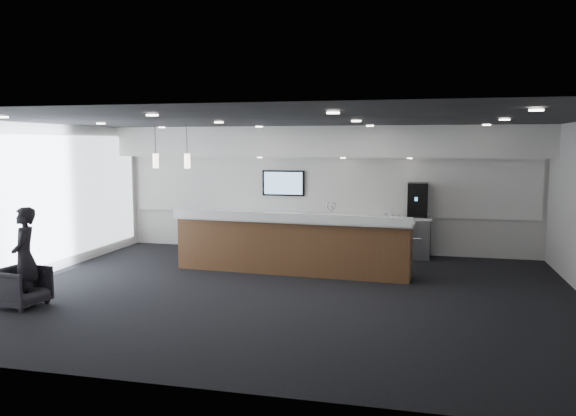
% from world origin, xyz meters
% --- Properties ---
extents(ground, '(10.00, 10.00, 0.00)m').
position_xyz_m(ground, '(0.00, 0.00, 0.00)').
color(ground, black).
rests_on(ground, ground).
extents(ceiling, '(10.00, 8.00, 0.02)m').
position_xyz_m(ceiling, '(0.00, 0.00, 3.00)').
color(ceiling, black).
rests_on(ceiling, back_wall).
extents(back_wall, '(10.00, 0.02, 3.00)m').
position_xyz_m(back_wall, '(0.00, 4.00, 1.50)').
color(back_wall, silver).
rests_on(back_wall, ground).
extents(left_wall, '(0.02, 8.00, 3.00)m').
position_xyz_m(left_wall, '(-5.00, 0.00, 1.50)').
color(left_wall, silver).
rests_on(left_wall, ground).
extents(soffit_bulkhead, '(10.00, 0.90, 0.70)m').
position_xyz_m(soffit_bulkhead, '(0.00, 3.55, 2.65)').
color(soffit_bulkhead, white).
rests_on(soffit_bulkhead, back_wall).
extents(alcove_panel, '(9.80, 0.06, 1.40)m').
position_xyz_m(alcove_panel, '(0.00, 3.97, 1.60)').
color(alcove_panel, white).
rests_on(alcove_panel, back_wall).
extents(window_blinds_wall, '(0.04, 7.36, 2.55)m').
position_xyz_m(window_blinds_wall, '(-4.96, 0.00, 1.50)').
color(window_blinds_wall, white).
rests_on(window_blinds_wall, left_wall).
extents(back_credenza, '(5.06, 0.66, 0.95)m').
position_xyz_m(back_credenza, '(-0.00, 3.64, 0.48)').
color(back_credenza, gray).
rests_on(back_credenza, ground).
extents(wall_tv, '(1.05, 0.08, 0.62)m').
position_xyz_m(wall_tv, '(-1.00, 3.91, 1.65)').
color(wall_tv, black).
rests_on(wall_tv, back_wall).
extents(pendant_left, '(0.12, 0.12, 0.30)m').
position_xyz_m(pendant_left, '(-2.40, 0.80, 2.25)').
color(pendant_left, '#FFEBC6').
rests_on(pendant_left, ceiling).
extents(pendant_right, '(0.12, 0.12, 0.30)m').
position_xyz_m(pendant_right, '(-3.10, 0.80, 2.25)').
color(pendant_right, '#FFEBC6').
rests_on(pendant_right, ceiling).
extents(ceiling_can_lights, '(7.00, 5.00, 0.02)m').
position_xyz_m(ceiling_can_lights, '(0.00, 0.00, 2.97)').
color(ceiling_can_lights, silver).
rests_on(ceiling_can_lights, ceiling).
extents(service_counter, '(4.88, 1.09, 1.49)m').
position_xyz_m(service_counter, '(-0.25, 1.55, 0.58)').
color(service_counter, '#592F1D').
rests_on(service_counter, ground).
extents(coffee_machine, '(0.45, 0.58, 0.78)m').
position_xyz_m(coffee_machine, '(2.20, 3.66, 1.34)').
color(coffee_machine, black).
rests_on(coffee_machine, back_credenza).
extents(info_sign_left, '(0.17, 0.03, 0.23)m').
position_xyz_m(info_sign_left, '(-0.46, 3.57, 1.06)').
color(info_sign_left, white).
rests_on(info_sign_left, back_credenza).
extents(info_sign_right, '(0.20, 0.05, 0.26)m').
position_xyz_m(info_sign_right, '(1.51, 3.56, 1.08)').
color(info_sign_right, white).
rests_on(info_sign_right, back_credenza).
extents(armchair, '(0.79, 0.77, 0.64)m').
position_xyz_m(armchair, '(-3.91, -1.81, 0.32)').
color(armchair, black).
rests_on(armchair, ground).
extents(lounge_guest, '(0.61, 0.70, 1.60)m').
position_xyz_m(lounge_guest, '(-3.87, -1.74, 0.80)').
color(lounge_guest, black).
rests_on(lounge_guest, ground).
extents(cup_0, '(0.09, 0.09, 0.09)m').
position_xyz_m(cup_0, '(1.89, 3.56, 0.99)').
color(cup_0, white).
rests_on(cup_0, back_credenza).
extents(cup_1, '(0.13, 0.13, 0.09)m').
position_xyz_m(cup_1, '(1.75, 3.56, 0.99)').
color(cup_1, white).
rests_on(cup_1, back_credenza).
extents(cup_2, '(0.11, 0.11, 0.09)m').
position_xyz_m(cup_2, '(1.61, 3.56, 0.99)').
color(cup_2, white).
rests_on(cup_2, back_credenza).
extents(cup_3, '(0.12, 0.12, 0.09)m').
position_xyz_m(cup_3, '(1.47, 3.56, 0.99)').
color(cup_3, white).
rests_on(cup_3, back_credenza).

